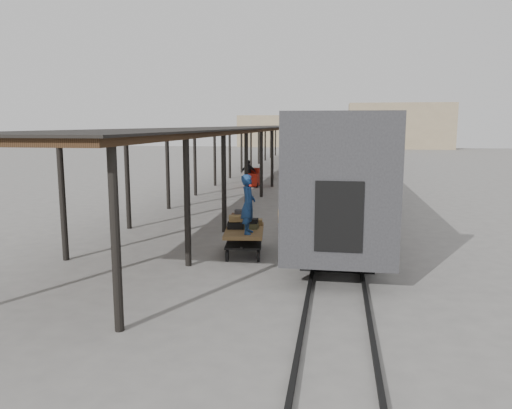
{
  "coord_description": "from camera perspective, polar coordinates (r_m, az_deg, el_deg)",
  "views": [
    {
      "loc": [
        3.13,
        -16.43,
        4.34
      ],
      "look_at": [
        0.5,
        -0.3,
        1.7
      ],
      "focal_mm": 35.0,
      "sensor_mm": 36.0,
      "label": 1
    }
  ],
  "objects": [
    {
      "name": "ground",
      "position": [
        17.28,
        -1.47,
        -5.37
      ],
      "size": [
        160.0,
        160.0,
        0.0
      ],
      "primitive_type": "plane",
      "color": "slate",
      "rests_on": "ground"
    },
    {
      "name": "train",
      "position": [
        50.25,
        9.41,
        7.18
      ],
      "size": [
        3.45,
        76.01,
        4.01
      ],
      "color": "silver",
      "rests_on": "ground"
    },
    {
      "name": "canopy",
      "position": [
        40.96,
        0.09,
        8.71
      ],
      "size": [
        4.9,
        64.3,
        4.15
      ],
      "color": "#422B19",
      "rests_on": "ground"
    },
    {
      "name": "rails",
      "position": [
        50.61,
        9.34,
        4.2
      ],
      "size": [
        1.54,
        150.0,
        0.12
      ],
      "color": "black",
      "rests_on": "ground"
    },
    {
      "name": "building_far",
      "position": [
        95.06,
        16.02,
        8.62
      ],
      "size": [
        18.0,
        10.0,
        8.0
      ],
      "primitive_type": "cube",
      "color": "tan",
      "rests_on": "ground"
    },
    {
      "name": "building_left",
      "position": [
        99.31,
        1.68,
        8.4
      ],
      "size": [
        12.0,
        8.0,
        6.0
      ],
      "primitive_type": "cube",
      "color": "tan",
      "rests_on": "ground"
    },
    {
      "name": "baggage_cart",
      "position": [
        16.8,
        -1.33,
        -3.52
      ],
      "size": [
        1.54,
        2.54,
        0.86
      ],
      "rotation": [
        0.0,
        0.0,
        0.13
      ],
      "color": "brown",
      "rests_on": "ground"
    },
    {
      "name": "suitcase_stack",
      "position": [
        17.07,
        -1.55,
        -1.89
      ],
      "size": [
        1.17,
        1.19,
        0.56
      ],
      "rotation": [
        0.0,
        0.0,
        0.13
      ],
      "color": "#39383B",
      "rests_on": "baggage_cart"
    },
    {
      "name": "luggage_tug",
      "position": [
        35.07,
        -0.31,
        3.02
      ],
      "size": [
        0.94,
        1.47,
        1.27
      ],
      "rotation": [
        0.0,
        0.0,
        -0.04
      ],
      "color": "maroon",
      "rests_on": "ground"
    },
    {
      "name": "porter",
      "position": [
        15.91,
        -0.89,
        0.04
      ],
      "size": [
        0.48,
        0.71,
        1.91
      ],
      "primitive_type": "imported",
      "rotation": [
        0.0,
        0.0,
        1.61
      ],
      "color": "navy",
      "rests_on": "baggage_cart"
    },
    {
      "name": "pedestrian",
      "position": [
        34.9,
        -0.86,
        3.58
      ],
      "size": [
        1.1,
        0.47,
        1.87
      ],
      "primitive_type": "imported",
      "rotation": [
        0.0,
        0.0,
        3.15
      ],
      "color": "black",
      "rests_on": "ground"
    }
  ]
}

